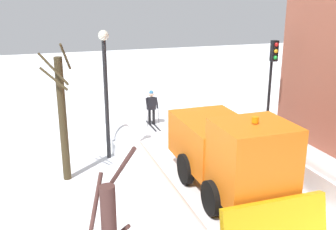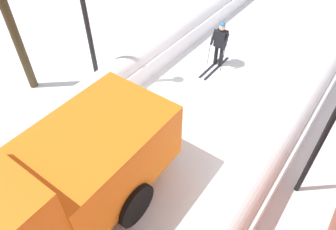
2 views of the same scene
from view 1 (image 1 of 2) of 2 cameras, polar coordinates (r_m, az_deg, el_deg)
name	(u,v)px [view 1 (image 1 of 2)]	position (r m, az deg, el deg)	size (l,w,h in m)	color
plow_truck	(230,152)	(13.25, 8.99, -5.31)	(3.20, 5.98, 3.12)	orange
skier	(151,106)	(20.19, -2.40, 1.33)	(0.62, 1.80, 1.81)	black
traffic_light_pole	(272,72)	(18.12, 14.78, 6.07)	(0.28, 0.42, 4.56)	black
street_lamp	(105,80)	(15.62, -9.01, 5.07)	(0.40, 0.40, 5.18)	black
bare_tree_near	(63,117)	(14.25, -14.97, -0.33)	(1.09, 0.92, 4.98)	#3F3420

